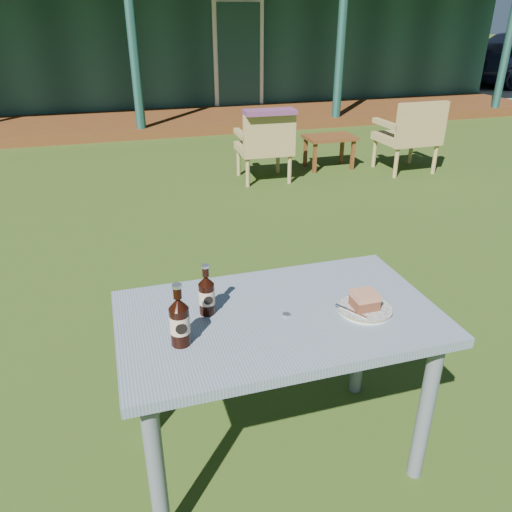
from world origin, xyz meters
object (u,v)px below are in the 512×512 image
object	(u,v)px
plate	(365,309)
cake_slice	(365,300)
cafe_table	(278,335)
cola_bottle_far	(180,321)
side_table	(330,141)
armchair_left	(265,143)
armchair_right	(411,133)
cola_bottle_near	(207,294)

from	to	relation	value
plate	cake_slice	bearing A→B (deg)	125.20
cafe_table	plate	size ratio (longest dim) A/B	5.88
cola_bottle_far	side_table	bearing A→B (deg)	59.44
armchair_left	side_table	world-z (taller)	armchair_left
plate	cake_slice	distance (m)	0.04
plate	side_table	size ratio (longest dim) A/B	0.34
cake_slice	cola_bottle_far	distance (m)	0.70
plate	armchair_right	size ratio (longest dim) A/B	0.24
plate	cola_bottle_near	bearing A→B (deg)	164.79
cola_bottle_near	armchair_right	size ratio (longest dim) A/B	0.24
cafe_table	side_table	xyz separation A→B (m)	(2.07, 4.08, -0.28)
plate	cola_bottle_far	size ratio (longest dim) A/B	0.89
cake_slice	cola_bottle_far	world-z (taller)	cola_bottle_far
cake_slice	side_table	bearing A→B (deg)	67.02
plate	cola_bottle_far	xyz separation A→B (m)	(-0.70, -0.01, 0.08)
plate	cafe_table	bearing A→B (deg)	166.42
cafe_table	cake_slice	size ratio (longest dim) A/B	13.04
cola_bottle_far	armchair_left	distance (m)	4.18
plate	armchair_left	bearing A→B (deg)	77.75
cola_bottle_near	armchair_left	bearing A→B (deg)	69.10
plate	armchair_right	bearing A→B (deg)	55.07
cola_bottle_far	side_table	world-z (taller)	cola_bottle_far
plate	side_table	world-z (taller)	plate
plate	cake_slice	xyz separation A→B (m)	(-0.00, 0.00, 0.04)
armchair_right	side_table	distance (m)	0.96
cola_bottle_near	side_table	size ratio (longest dim) A/B	0.34
armchair_left	armchair_right	size ratio (longest dim) A/B	0.92
cafe_table	cola_bottle_near	distance (m)	0.32
armchair_left	cafe_table	bearing A→B (deg)	-107.01
cola_bottle_near	side_table	bearing A→B (deg)	59.74
armchair_right	cola_bottle_near	bearing A→B (deg)	-131.70
plate	cola_bottle_near	distance (m)	0.60
cola_bottle_near	side_table	distance (m)	4.65
cake_slice	cafe_table	bearing A→B (deg)	167.11
cake_slice	armchair_left	distance (m)	3.96
cafe_table	plate	xyz separation A→B (m)	(0.32, -0.08, 0.11)
armchair_left	cola_bottle_far	bearing A→B (deg)	-111.70
cafe_table	cola_bottle_far	world-z (taller)	cola_bottle_far
plate	cola_bottle_far	world-z (taller)	cola_bottle_far
cafe_table	plate	distance (m)	0.35
cola_bottle_near	cola_bottle_far	world-z (taller)	cola_bottle_far
cafe_table	cola_bottle_near	world-z (taller)	cola_bottle_near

